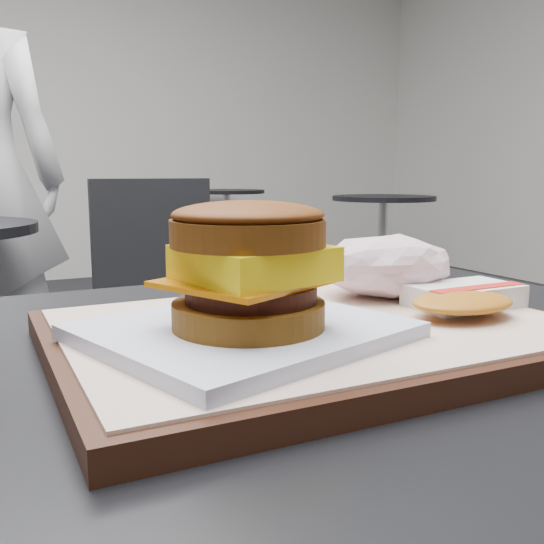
% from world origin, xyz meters
% --- Properties ---
extents(serving_tray, '(0.38, 0.28, 0.02)m').
position_xyz_m(serving_tray, '(0.04, -0.01, 0.78)').
color(serving_tray, black).
rests_on(serving_tray, customer_table).
extents(breakfast_sandwich, '(0.23, 0.22, 0.09)m').
position_xyz_m(breakfast_sandwich, '(-0.03, -0.03, 0.83)').
color(breakfast_sandwich, white).
rests_on(breakfast_sandwich, serving_tray).
extents(hash_brown, '(0.12, 0.09, 0.02)m').
position_xyz_m(hash_brown, '(0.16, -0.03, 0.80)').
color(hash_brown, silver).
rests_on(hash_brown, serving_tray).
extents(crumpled_wrapper, '(0.12, 0.10, 0.05)m').
position_xyz_m(crumpled_wrapper, '(0.14, 0.05, 0.82)').
color(crumpled_wrapper, white).
rests_on(crumpled_wrapper, serving_tray).
extents(neighbor_chair, '(0.60, 0.42, 0.88)m').
position_xyz_m(neighbor_chair, '(0.23, 1.59, 0.51)').
color(neighbor_chair, '#9D9DA1').
rests_on(neighbor_chair, ground).
extents(bg_table_near, '(0.66, 0.66, 0.75)m').
position_xyz_m(bg_table_near, '(2.20, 2.80, 0.56)').
color(bg_table_near, black).
rests_on(bg_table_near, ground).
extents(bg_table_far, '(0.66, 0.66, 0.75)m').
position_xyz_m(bg_table_far, '(1.80, 4.50, 0.56)').
color(bg_table_far, black).
rests_on(bg_table_far, ground).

